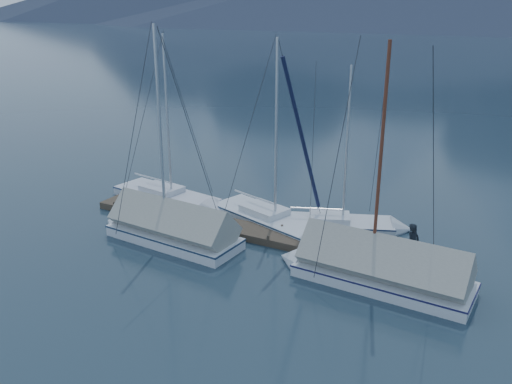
# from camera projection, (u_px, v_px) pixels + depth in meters

# --- Properties ---
(ground) EXTENTS (1000.00, 1000.00, 0.00)m
(ground) POSITION_uv_depth(u_px,v_px,m) (234.00, 253.00, 23.59)
(ground) COLOR #152430
(ground) RESTS_ON ground
(dock) EXTENTS (18.00, 1.50, 0.54)m
(dock) POSITION_uv_depth(u_px,v_px,m) (256.00, 234.00, 25.21)
(dock) COLOR #382D23
(dock) RESTS_ON ground
(mooring_posts) EXTENTS (15.12, 1.52, 0.35)m
(mooring_posts) POSITION_uv_depth(u_px,v_px,m) (247.00, 228.00, 25.36)
(mooring_posts) COLOR #382D23
(mooring_posts) RESTS_ON ground
(sailboat_open_left) EXTENTS (7.60, 3.37, 9.76)m
(sailboat_open_left) POSITION_uv_depth(u_px,v_px,m) (179.00, 201.00, 29.22)
(sailboat_open_left) COLOR silver
(sailboat_open_left) RESTS_ON ground
(sailboat_open_mid) EXTENTS (7.69, 4.21, 9.79)m
(sailboat_open_mid) POSITION_uv_depth(u_px,v_px,m) (283.00, 225.00, 26.06)
(sailboat_open_mid) COLOR silver
(sailboat_open_mid) RESTS_ON ground
(sailboat_open_right) EXTENTS (6.66, 4.06, 8.52)m
(sailboat_open_right) POSITION_uv_depth(u_px,v_px,m) (352.00, 226.00, 26.05)
(sailboat_open_right) COLOR silver
(sailboat_open_right) RESTS_ON ground
(sailboat_covered_near) EXTENTS (7.94, 3.38, 10.17)m
(sailboat_covered_near) POSITION_uv_depth(u_px,v_px,m) (368.00, 269.00, 21.07)
(sailboat_covered_near) COLOR silver
(sailboat_covered_near) RESTS_ON ground
(sailboat_covered_far) EXTENTS (7.61, 3.18, 10.47)m
(sailboat_covered_far) POSITION_uv_depth(u_px,v_px,m) (164.00, 229.00, 24.80)
(sailboat_covered_far) COLOR silver
(sailboat_covered_far) RESTS_ON ground
(person) EXTENTS (0.63, 0.75, 1.77)m
(person) POSITION_uv_depth(u_px,v_px,m) (413.00, 245.00, 21.50)
(person) COLOR black
(person) RESTS_ON dock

